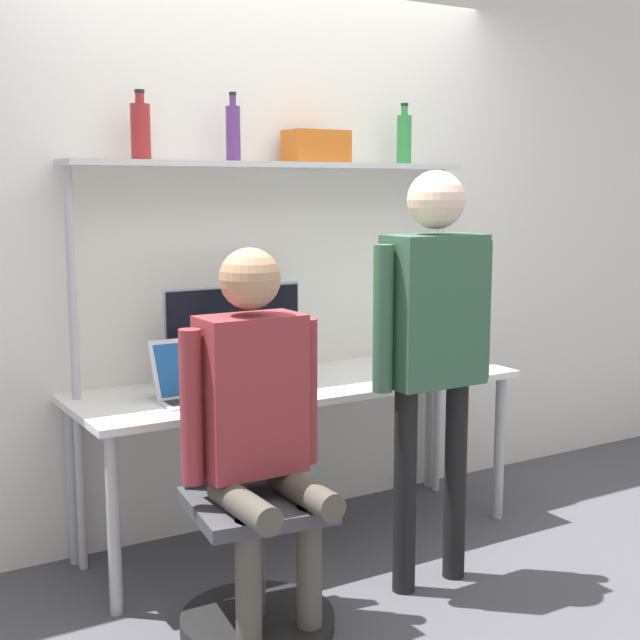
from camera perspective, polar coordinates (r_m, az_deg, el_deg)
name	(u,v)px	position (r m, az deg, el deg)	size (l,w,h in m)	color
ground_plane	(341,566)	(3.91, 1.35, -15.47)	(12.00, 12.00, 0.00)	#4C4C51
wall_back	(261,239)	(4.19, -3.79, 5.21)	(8.00, 0.06, 2.70)	silver
desk	(300,397)	(3.98, -1.31, -4.96)	(2.02, 0.66, 0.73)	silver
shelf_unit	(277,216)	(4.04, -2.74, 6.65)	(1.92, 0.25, 1.70)	silver
monitor	(234,327)	(3.97, -5.54, -0.42)	(0.66, 0.21, 0.43)	#B7B7BC
laptop	(190,383)	(3.68, -8.31, -4.02)	(0.29, 0.25, 0.24)	#BCBCC1
cell_phone	(243,390)	(3.80, -4.98, -4.50)	(0.07, 0.15, 0.01)	silver
office_chair	(253,548)	(3.34, -4.31, -14.36)	(0.56, 0.56, 0.95)	black
person_seated	(256,410)	(3.12, -4.09, -5.77)	(0.53, 0.47, 1.39)	#4C473D
person_standing	(434,326)	(3.48, 7.29, -0.39)	(0.56, 0.22, 1.65)	black
bottle_purple	(233,132)	(3.95, -5.58, 11.88)	(0.06, 0.06, 0.29)	#593372
bottle_green	(404,138)	(4.42, 5.40, 11.51)	(0.07, 0.07, 0.29)	#2D8C3F
bottle_red	(141,130)	(3.79, -11.41, 11.82)	(0.08, 0.08, 0.28)	maroon
storage_box	(316,146)	(4.15, -0.24, 11.05)	(0.28, 0.16, 0.15)	#D1661E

